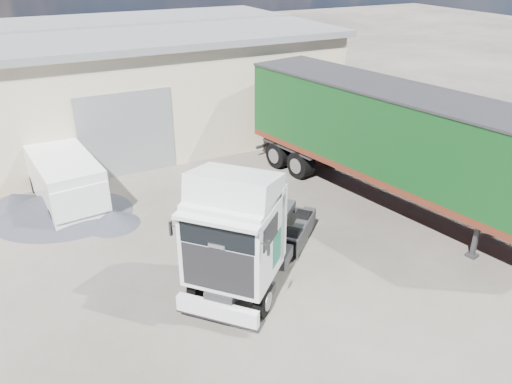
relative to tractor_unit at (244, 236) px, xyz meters
name	(u,v)px	position (x,y,z in m)	size (l,w,h in m)	color
ground	(285,286)	(1.02, -0.60, -1.65)	(120.00, 120.00, 0.00)	black
warehouse	(11,92)	(-4.98, 15.40, 1.01)	(30.60, 12.60, 5.42)	beige
brick_boundary_wall	(435,127)	(12.52, 5.40, -0.40)	(0.35, 26.00, 2.50)	maroon
tractor_unit	(244,236)	(0.00, 0.00, 0.00)	(5.71, 5.54, 3.93)	black
box_trailer	(392,135)	(7.23, 2.47, 1.03)	(5.42, 13.52, 4.40)	#2D2D30
panel_van	(66,180)	(-3.82, 7.55, -0.63)	(2.48, 5.01, 1.97)	black
gravel_heap	(59,203)	(-4.22, 6.84, -1.17)	(6.24, 6.24, 1.04)	black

